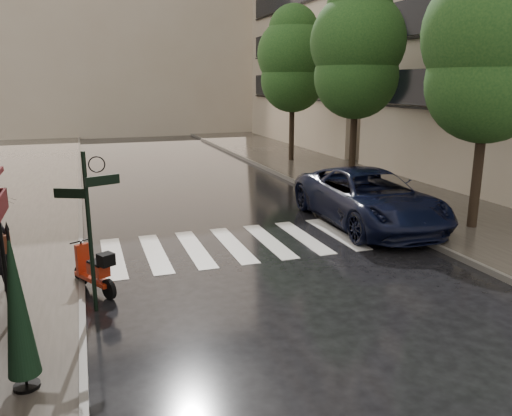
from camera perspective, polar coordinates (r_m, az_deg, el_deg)
ground at (r=7.81m, az=-7.68°, el=-19.35°), size 120.00×120.00×0.00m
sidewalk_far at (r=22.08m, az=12.49°, el=2.76°), size 5.50×60.00×0.12m
curb_near at (r=18.89m, az=-19.43°, el=0.43°), size 0.12×60.00×0.16m
curb_far at (r=20.77m, az=5.87°, el=2.36°), size 0.12×60.00×0.16m
crosswalk at (r=13.78m, az=-0.58°, el=-3.98°), size 7.85×3.20×0.01m
signpost at (r=9.73m, az=-18.55°, el=-1.26°), size 1.17×0.29×3.10m
haussmann_far at (r=37.25m, az=10.13°, el=21.60°), size 8.00×16.00×18.50m
backdrop_building at (r=44.97m, az=-14.62°, el=21.02°), size 22.00×6.00×20.00m
tree_near at (r=15.73m, az=25.32°, el=16.60°), size 3.80×3.80×7.99m
tree_mid at (r=21.33m, az=11.51°, el=17.38°), size 3.80×3.80×8.34m
tree_far at (r=27.67m, az=4.23°, el=16.53°), size 3.80×3.80×8.16m
scooter at (r=11.01m, az=-17.93°, el=-6.89°), size 0.88×1.40×1.02m
parked_car at (r=15.75m, az=12.74°, el=1.15°), size 3.00×6.17×1.69m
parasol_back at (r=7.57m, az=-25.69°, el=-9.85°), size 0.44×0.44×2.37m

